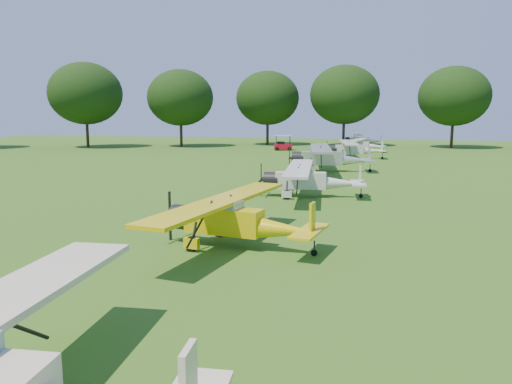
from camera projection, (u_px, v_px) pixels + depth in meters
ground at (281, 212)px, 26.28m from camera, size 160.00×160.00×0.00m
tree_belt at (355, 53)px, 24.27m from camera, size 137.36×130.27×14.52m
aircraft_2 at (235, 217)px, 19.13m from camera, size 6.45×10.25×2.01m
aircraft_3 at (309, 178)px, 30.89m from camera, size 6.57×10.43×2.05m
aircraft_4 at (328, 156)px, 44.57m from camera, size 7.64×12.10×2.38m
aircraft_5 at (354, 148)px, 57.52m from camera, size 6.75×10.69×2.10m
aircraft_6 at (362, 144)px, 67.81m from camera, size 5.91×9.39×1.84m
aircraft_7 at (362, 139)px, 79.41m from camera, size 6.24×9.93×1.95m
golf_cart at (283, 145)px, 70.87m from camera, size 2.78×2.08×2.12m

